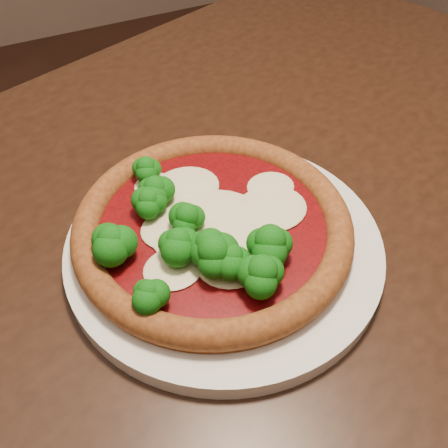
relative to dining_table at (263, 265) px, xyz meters
name	(u,v)px	position (x,y,z in m)	size (l,w,h in m)	color
floor	(157,411)	(-0.14, 0.18, -0.66)	(4.00, 4.00, 0.00)	black
dining_table	(263,265)	(0.00, 0.00, 0.00)	(1.44, 1.23, 0.75)	black
plate	(224,245)	(-0.07, -0.03, 0.10)	(0.32, 0.32, 0.02)	silver
pizza	(210,228)	(-0.08, -0.02, 0.13)	(0.28, 0.28, 0.06)	brown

